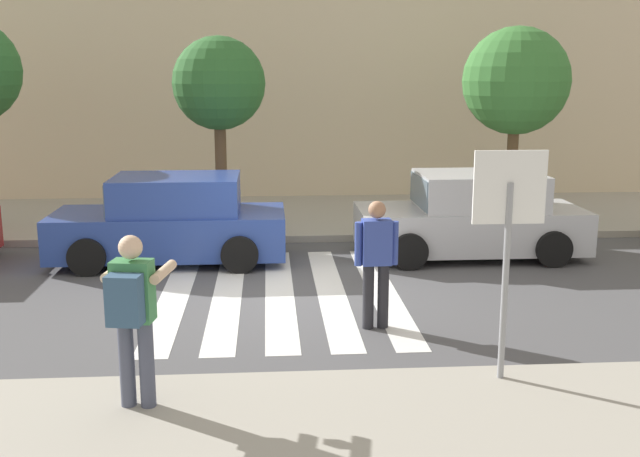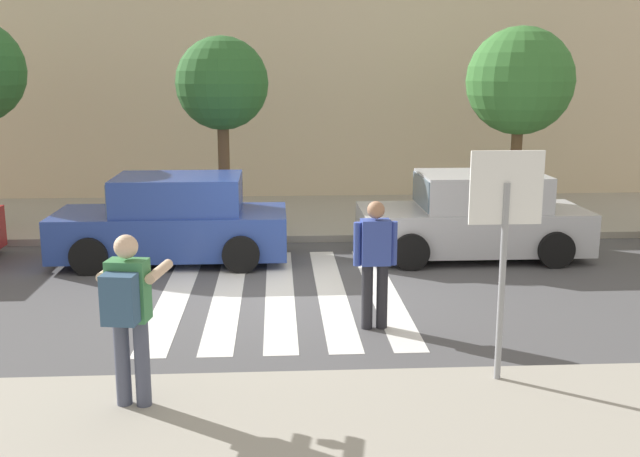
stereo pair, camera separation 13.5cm
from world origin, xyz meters
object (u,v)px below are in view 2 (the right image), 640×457
at_px(parked_car_silver, 474,218).
at_px(street_tree_east, 520,82).
at_px(photographer_with_backpack, 128,306).
at_px(stop_sign, 505,215).
at_px(pedestrian_crossing, 375,257).
at_px(parked_car_blue, 174,221).
at_px(street_tree_center, 222,85).

distance_m(parked_car_silver, street_tree_east, 3.91).
relative_size(photographer_with_backpack, street_tree_east, 0.42).
relative_size(stop_sign, pedestrian_crossing, 1.42).
height_order(stop_sign, parked_car_silver, stop_sign).
height_order(stop_sign, street_tree_east, street_tree_east).
relative_size(pedestrian_crossing, parked_car_blue, 0.42).
height_order(photographer_with_backpack, parked_car_silver, photographer_with_backpack).
xyz_separation_m(parked_car_blue, parked_car_silver, (5.45, -0.00, 0.00)).
height_order(parked_car_silver, street_tree_center, street_tree_center).
distance_m(stop_sign, parked_car_blue, 7.26).
xyz_separation_m(pedestrian_crossing, street_tree_center, (-2.37, 6.19, 2.10)).
bearing_deg(parked_car_silver, street_tree_center, 152.74).
relative_size(photographer_with_backpack, pedestrian_crossing, 1.00).
distance_m(street_tree_center, street_tree_east, 6.28).
xyz_separation_m(stop_sign, pedestrian_crossing, (-1.06, 2.04, -0.95)).
bearing_deg(stop_sign, street_tree_center, 112.66).
bearing_deg(parked_car_silver, pedestrian_crossing, -121.66).
height_order(pedestrian_crossing, street_tree_center, street_tree_center).
bearing_deg(street_tree_east, street_tree_center, -177.95).
height_order(photographer_with_backpack, parked_car_blue, photographer_with_backpack).
xyz_separation_m(pedestrian_crossing, street_tree_east, (3.90, 6.41, 2.15)).
xyz_separation_m(photographer_with_backpack, pedestrian_crossing, (2.72, 2.50, -0.19)).
distance_m(photographer_with_backpack, parked_car_silver, 8.06).
height_order(stop_sign, parked_car_blue, stop_sign).
distance_m(photographer_with_backpack, parked_car_blue, 6.30).
bearing_deg(pedestrian_crossing, stop_sign, -62.49).
bearing_deg(parked_car_blue, photographer_with_backpack, -86.26).
height_order(pedestrian_crossing, parked_car_blue, pedestrian_crossing).
distance_m(parked_car_silver, street_tree_center, 5.78).
xyz_separation_m(parked_car_blue, street_tree_center, (0.76, 2.42, 2.35)).
height_order(parked_car_silver, street_tree_east, street_tree_east).
xyz_separation_m(street_tree_center, street_tree_east, (6.28, 0.23, 0.05)).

